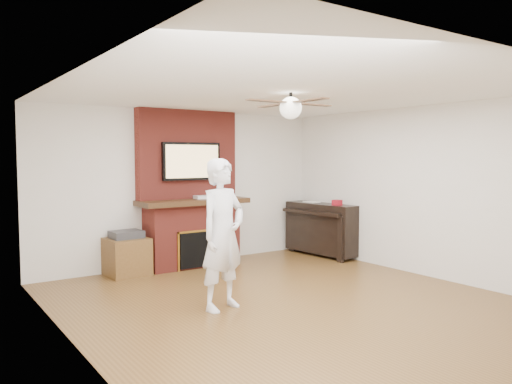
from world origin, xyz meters
TOP-DOWN VIEW (x-y plane):
  - room_shell at (0.00, 0.00)m, footprint 5.36×5.86m
  - fireplace at (0.00, 2.55)m, footprint 1.78×0.64m
  - tv at (0.00, 2.50)m, footprint 1.00×0.08m
  - ceiling_fan at (-0.00, 0.00)m, footprint 1.21×1.21m
  - person at (-0.78, 0.25)m, footprint 0.72×0.57m
  - side_table at (-1.10, 2.48)m, footprint 0.60×0.60m
  - piano at (2.27, 1.94)m, footprint 0.65×1.45m
  - cable_box at (0.21, 2.45)m, footprint 0.36×0.22m
  - candle_orange at (-0.07, 2.32)m, footprint 0.07×0.07m
  - candle_green at (-0.09, 2.38)m, footprint 0.07×0.07m
  - candle_blue at (0.12, 2.31)m, footprint 0.06×0.06m

SIDE VIEW (x-z plane):
  - candle_blue at x=0.12m, z-range 0.00..0.08m
  - candle_green at x=-0.09m, z-range 0.00..0.08m
  - candle_orange at x=-0.07m, z-range 0.00..0.13m
  - side_table at x=-1.10m, z-range -0.03..0.64m
  - piano at x=2.27m, z-range -0.01..1.01m
  - person at x=-0.78m, z-range 0.00..1.73m
  - fireplace at x=0.00m, z-range -0.25..2.25m
  - cable_box at x=0.21m, z-range 1.08..1.13m
  - room_shell at x=0.00m, z-range -0.18..2.68m
  - tv at x=0.00m, z-range 1.38..1.98m
  - ceiling_fan at x=0.00m, z-range 2.18..2.49m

